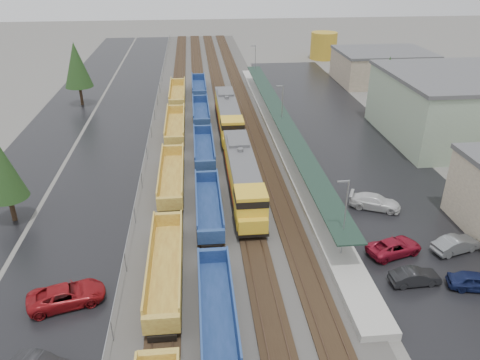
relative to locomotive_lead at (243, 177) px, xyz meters
The scene contains 22 objects.
ballast_strip 27.47m from the locomotive_lead, 94.19° to the left, with size 20.00×160.00×0.08m, color #302D2B.
trackbed 27.45m from the locomotive_lead, 94.19° to the left, with size 14.60×160.00×0.22m.
west_parking_lot 32.24m from the locomotive_lead, 121.92° to the left, with size 10.00×160.00×0.02m, color black.
west_road 38.46m from the locomotive_lead, 134.70° to the left, with size 9.00×160.00×0.02m, color black.
east_commuter_lot 24.37m from the locomotive_lead, 45.48° to the left, with size 16.00×100.00×0.02m, color black.
station_platform 18.93m from the locomotive_lead, 66.55° to the left, with size 3.00×80.00×8.00m.
chainlink_fence 28.19m from the locomotive_lead, 114.09° to the left, with size 0.08×160.04×2.02m.
distant_hills 183.06m from the locomotive_lead, 76.48° to the left, with size 301.00×140.00×25.20m.
tree_west_near 24.39m from the locomotive_lead, behind, with size 3.96×3.96×9.00m.
tree_west_far 45.13m from the locomotive_lead, 123.84° to the left, with size 4.84×4.84×11.00m.
tree_east 36.49m from the locomotive_lead, 44.20° to the left, with size 4.40×4.40×10.00m.
locomotive_lead is the anchor object (origin of this frame).
locomotive_trail 21.00m from the locomotive_lead, 90.00° to the left, with size 3.09×20.37×4.61m.
well_string_yellow 9.65m from the locomotive_lead, 146.69° to the right, with size 2.74×101.74×2.43m.
well_string_blue 5.72m from the locomotive_lead, 135.95° to the right, with size 2.60×106.83×2.30m.
storage_tank 76.18m from the locomotive_lead, 68.52° to the left, with size 6.51×6.51×6.51m, color #B58F24.
parked_car_west_c 22.64m from the locomotive_lead, 133.85° to the right, with size 5.89×2.71×1.64m, color maroon.
parked_car_east_a 21.00m from the locomotive_lead, 52.80° to the right, with size 4.22×1.47×1.39m, color black.
parked_car_east_b 17.74m from the locomotive_lead, 44.37° to the right, with size 5.20×2.40×1.45m, color maroon.
parked_car_east_c 14.53m from the locomotive_lead, 16.35° to the right, with size 5.38×2.19×1.56m, color silver.
parked_car_east_d 24.86m from the locomotive_lead, 45.78° to the right, with size 4.36×1.75×1.48m, color #121B45.
parked_car_east_e 22.37m from the locomotive_lead, 34.29° to the right, with size 4.64×1.62×1.53m, color slate.
Camera 1 is at (-2.98, -13.56, 25.25)m, focal length 35.00 mm.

